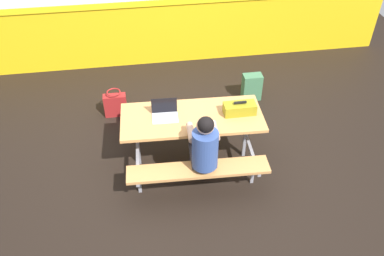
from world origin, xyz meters
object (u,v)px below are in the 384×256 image
picnic_table_main (192,127)px  tote_bag_bright (115,104)px  laptop_silver (165,113)px  backpack_dark (252,87)px  toolbox_grey (240,109)px  student_nearer (204,147)px

picnic_table_main → tote_bag_bright: picnic_table_main is taller
laptop_silver → backpack_dark: size_ratio=0.75×
picnic_table_main → toolbox_grey: bearing=-2.4°
picnic_table_main → laptop_silver: size_ratio=5.50×
laptop_silver → backpack_dark: 2.03m
student_nearer → laptop_silver: size_ratio=3.67×
picnic_table_main → backpack_dark: size_ratio=4.12×
student_nearer → tote_bag_bright: student_nearer is taller
laptop_silver → toolbox_grey: bearing=-4.7°
picnic_table_main → backpack_dark: 1.78m
laptop_silver → backpack_dark: bearing=39.2°
laptop_silver → toolbox_grey: 0.94m
picnic_table_main → laptop_silver: bearing=171.2°
backpack_dark → tote_bag_bright: (-2.18, -0.11, -0.02)m
laptop_silver → toolbox_grey: size_ratio=0.82×
picnic_table_main → backpack_dark: picnic_table_main is taller
toolbox_grey → tote_bag_bright: 2.10m
picnic_table_main → student_nearer: bearing=-84.6°
student_nearer → backpack_dark: student_nearer is taller
picnic_table_main → tote_bag_bright: 1.59m
backpack_dark → toolbox_grey: bearing=-113.6°
backpack_dark → tote_bag_bright: backpack_dark is taller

